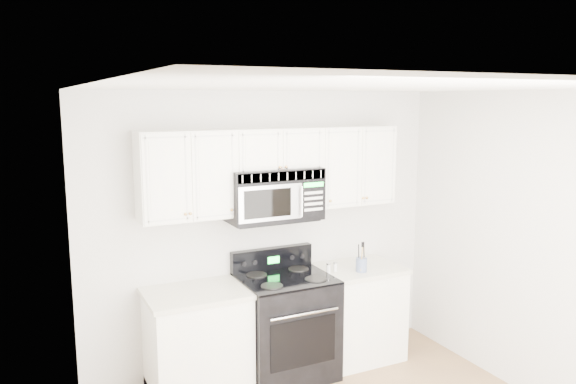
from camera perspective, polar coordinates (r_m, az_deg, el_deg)
room at (r=3.84m, az=8.59°, el=-9.28°), size 3.51×3.51×2.61m
base_cabinet_left at (r=5.06m, az=-9.19°, el=-15.19°), size 0.86×0.65×0.92m
base_cabinet_right at (r=5.68m, az=6.82°, el=-12.32°), size 0.86×0.65×0.92m
range at (r=5.29m, az=-0.26°, el=-13.29°), size 0.81×0.74×1.13m
upper_cabinets at (r=5.06m, az=-1.41°, el=2.71°), size 2.44×0.37×0.75m
microwave at (r=5.03m, az=-1.53°, el=-0.20°), size 0.85×0.47×0.47m
utensil_crock at (r=5.36m, az=7.47°, el=-7.28°), size 0.11×0.11×0.28m
shaker_salt at (r=5.35m, az=4.82°, el=-7.55°), size 0.04×0.04×0.09m
shaker_pepper at (r=5.28m, az=4.14°, el=-7.72°), size 0.04×0.04×0.10m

